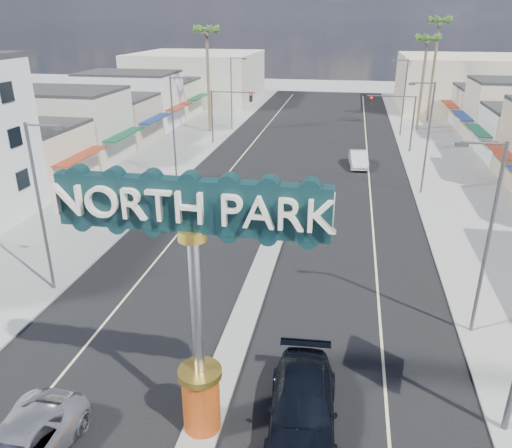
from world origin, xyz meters
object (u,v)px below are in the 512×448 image
at_px(streetlight_r_near, 486,232).
at_px(palm_right_mid, 427,43).
at_px(traffic_signal_right, 396,112).
at_px(streetlight_l_mid, 175,124).
at_px(streetlight_r_mid, 426,133).
at_px(streetlight_r_far, 403,94).
at_px(palm_right_far, 439,27).
at_px(car_parked_left, 162,203).
at_px(palm_left_far, 207,36).
at_px(streetlight_l_near, 42,202).
at_px(streetlight_l_far, 233,90).
at_px(car_parked_right, 358,159).
at_px(traffic_signal_left, 227,107).
at_px(gateway_sign, 195,283).
at_px(suv_right, 303,407).

xyz_separation_m(streetlight_r_near, palm_right_mid, (2.57, 46.00, 5.54)).
xyz_separation_m(traffic_signal_right, streetlight_l_mid, (-19.62, -13.99, 0.79)).
bearing_deg(streetlight_r_mid, streetlight_r_far, 90.00).
bearing_deg(palm_right_far, car_parked_left, -121.06).
xyz_separation_m(streetlight_l_mid, palm_left_far, (-2.57, 20.00, 6.43)).
bearing_deg(streetlight_r_far, streetlight_l_near, -116.42).
relative_size(traffic_signal_right, streetlight_l_far, 0.67).
distance_m(streetlight_l_far, streetlight_r_mid, 30.32).
xyz_separation_m(palm_right_far, car_parked_right, (-9.50, -24.67, -11.62)).
distance_m(traffic_signal_left, palm_right_far, 31.22).
xyz_separation_m(traffic_signal_right, streetlight_r_mid, (1.25, -13.99, 0.79)).
bearing_deg(car_parked_right, gateway_sign, -103.38).
xyz_separation_m(traffic_signal_left, streetlight_r_mid, (19.62, -13.99, 0.79)).
height_order(traffic_signal_right, palm_right_mid, palm_right_mid).
relative_size(streetlight_l_far, palm_right_far, 0.64).
height_order(streetlight_r_mid, streetlight_r_far, same).
height_order(palm_right_far, car_parked_right, palm_right_far).
bearing_deg(palm_right_far, streetlight_r_far, -114.55).
bearing_deg(streetlight_r_far, traffic_signal_right, -98.86).
height_order(palm_left_far, palm_right_mid, palm_left_far).
distance_m(gateway_sign, streetlight_l_far, 51.10).
xyz_separation_m(traffic_signal_right, suv_right, (-5.74, -41.17, -3.42)).
bearing_deg(car_parked_right, palm_right_far, 64.40).
height_order(car_parked_left, car_parked_right, car_parked_right).
height_order(streetlight_l_near, car_parked_right, streetlight_l_near).
bearing_deg(gateway_sign, traffic_signal_left, 102.33).
bearing_deg(car_parked_right, streetlight_l_near, -124.77).
xyz_separation_m(streetlight_l_mid, streetlight_r_far, (20.87, 22.00, 0.00)).
bearing_deg(palm_right_far, suv_right, -101.04).
relative_size(streetlight_l_mid, car_parked_right, 1.94).
xyz_separation_m(streetlight_r_mid, suv_right, (-6.98, -27.18, -4.21)).
bearing_deg(car_parked_left, streetlight_r_mid, 21.87).
bearing_deg(suv_right, gateway_sign, -169.92).
bearing_deg(gateway_sign, palm_right_far, 75.97).
xyz_separation_m(streetlight_l_near, suv_right, (13.88, -7.18, -4.21)).
xyz_separation_m(streetlight_r_far, car_parked_left, (-19.43, -29.86, -4.36)).
bearing_deg(palm_right_mid, streetlight_l_far, -170.31).
distance_m(streetlight_r_mid, palm_right_far, 33.14).
bearing_deg(palm_left_far, traffic_signal_left, -57.57).
distance_m(streetlight_l_far, streetlight_r_far, 20.87).
bearing_deg(palm_left_far, car_parked_right, -34.40).
bearing_deg(streetlight_l_far, suv_right, -74.24).
bearing_deg(streetlight_l_far, gateway_sign, -78.22).
height_order(streetlight_r_near, palm_right_far, palm_right_far).
height_order(traffic_signal_left, streetlight_l_far, streetlight_l_far).
distance_m(traffic_signal_left, palm_right_mid, 26.01).
bearing_deg(palm_left_far, suv_right, -70.78).
bearing_deg(traffic_signal_right, streetlight_l_mid, -144.50).
bearing_deg(traffic_signal_right, streetlight_r_mid, -84.90).
distance_m(traffic_signal_left, streetlight_r_far, 21.20).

